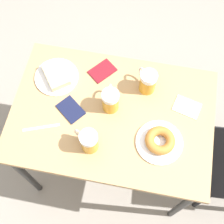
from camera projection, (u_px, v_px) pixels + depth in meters
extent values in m
plane|color=gray|center=(112.00, 159.00, 2.17)|extent=(8.00, 8.00, 0.00)
cube|color=tan|center=(112.00, 115.00, 1.48)|extent=(0.65, 0.96, 0.03)
cylinder|color=black|center=(53.00, 88.00, 1.98)|extent=(0.04, 0.04, 0.74)
cylinder|color=black|center=(26.00, 175.00, 1.75)|extent=(0.04, 0.04, 0.74)
cylinder|color=black|center=(191.00, 111.00, 1.91)|extent=(0.04, 0.04, 0.74)
cylinder|color=black|center=(182.00, 206.00, 1.68)|extent=(0.04, 0.04, 0.74)
cylinder|color=black|center=(203.00, 144.00, 1.99)|extent=(0.03, 0.03, 0.44)
cylinder|color=black|center=(203.00, 199.00, 1.84)|extent=(0.03, 0.03, 0.44)
cylinder|color=silver|center=(57.00, 77.00, 1.55)|extent=(0.22, 0.22, 0.01)
cube|color=#D1B27F|center=(56.00, 75.00, 1.53)|extent=(0.18, 0.17, 0.03)
cylinder|color=silver|center=(159.00, 142.00, 1.40)|extent=(0.21, 0.21, 0.01)
torus|color=#B2702D|center=(160.00, 140.00, 1.38)|extent=(0.14, 0.14, 0.04)
cylinder|color=#C68C23|center=(110.00, 102.00, 1.44)|extent=(0.08, 0.08, 0.10)
cylinder|color=white|center=(110.00, 96.00, 1.38)|extent=(0.08, 0.08, 0.03)
torus|color=silver|center=(110.00, 92.00, 1.45)|extent=(0.08, 0.03, 0.08)
cylinder|color=#C68C23|center=(89.00, 142.00, 1.36)|extent=(0.08, 0.08, 0.10)
cylinder|color=white|center=(88.00, 137.00, 1.30)|extent=(0.08, 0.08, 0.03)
torus|color=silver|center=(81.00, 136.00, 1.36)|extent=(0.04, 0.08, 0.08)
cylinder|color=#C68C23|center=(148.00, 83.00, 1.48)|extent=(0.08, 0.08, 0.10)
cylinder|color=white|center=(149.00, 77.00, 1.42)|extent=(0.08, 0.08, 0.03)
torus|color=silver|center=(143.00, 75.00, 1.49)|extent=(0.07, 0.06, 0.08)
cube|color=white|center=(187.00, 107.00, 1.48)|extent=(0.11, 0.14, 0.00)
cube|color=silver|center=(41.00, 128.00, 1.44)|extent=(0.07, 0.17, 0.00)
cube|color=maroon|center=(102.00, 71.00, 1.56)|extent=(0.15, 0.15, 0.01)
cube|color=#141938|center=(71.00, 110.00, 1.47)|extent=(0.15, 0.15, 0.01)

